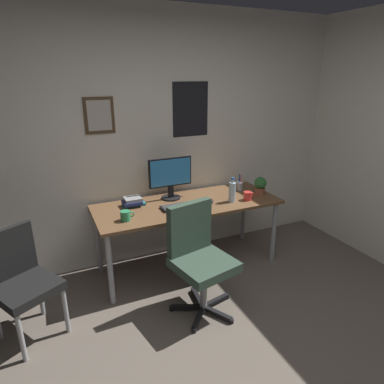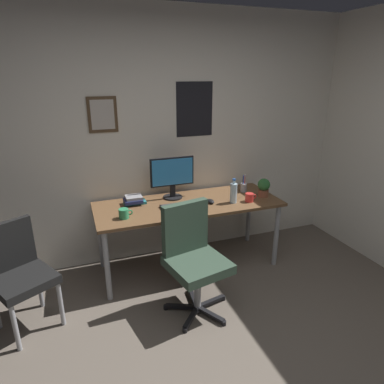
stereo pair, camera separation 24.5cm
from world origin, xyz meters
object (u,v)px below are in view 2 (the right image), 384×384
object	(u,v)px
side_chair	(18,270)
coffee_mug_far	(250,197)
potted_plant	(264,187)
pen_cup	(244,187)
monitor	(172,176)
computer_mouse	(211,201)
keyboard	(183,206)
office_chair	(193,254)
coffee_mug_near	(124,214)
water_bottle	(234,193)
book_stack_left	(134,200)

from	to	relation	value
side_chair	coffee_mug_far	world-z (taller)	side_chair
potted_plant	pen_cup	xyz separation A→B (m)	(-0.13, 0.20, -0.05)
monitor	computer_mouse	size ratio (longest dim) A/B	4.18
keyboard	computer_mouse	bearing A→B (deg)	0.91
office_chair	coffee_mug_far	world-z (taller)	office_chair
side_chair	coffee_mug_near	size ratio (longest dim) A/B	6.86
water_bottle	keyboard	bearing A→B (deg)	173.00
book_stack_left	computer_mouse	bearing A→B (deg)	-17.38
pen_cup	coffee_mug_near	bearing A→B (deg)	-168.62
monitor	side_chair	bearing A→B (deg)	-158.16
monitor	pen_cup	distance (m)	0.82
monitor	coffee_mug_near	bearing A→B (deg)	-147.62
book_stack_left	monitor	bearing A→B (deg)	6.43
potted_plant	computer_mouse	bearing A→B (deg)	179.01
office_chair	pen_cup	world-z (taller)	office_chair
side_chair	keyboard	world-z (taller)	side_chair
coffee_mug_near	potted_plant	world-z (taller)	potted_plant
office_chair	potted_plant	bearing A→B (deg)	29.29
side_chair	coffee_mug_near	world-z (taller)	side_chair
coffee_mug_near	computer_mouse	bearing A→B (deg)	5.36
office_chair	side_chair	bearing A→B (deg)	168.79
coffee_mug_near	potted_plant	distance (m)	1.49
coffee_mug_near	book_stack_left	distance (m)	0.35
keyboard	potted_plant	bearing A→B (deg)	-0.36
water_bottle	pen_cup	size ratio (longest dim) A/B	1.26
office_chair	coffee_mug_near	bearing A→B (deg)	134.44
side_chair	book_stack_left	xyz separation A→B (m)	(1.03, 0.53, 0.26)
monitor	computer_mouse	world-z (taller)	monitor
side_chair	pen_cup	xyz separation A→B (m)	(2.24, 0.49, 0.28)
water_bottle	coffee_mug_near	size ratio (longest dim) A/B	1.98
monitor	coffee_mug_far	size ratio (longest dim) A/B	3.75
monitor	book_stack_left	bearing A→B (deg)	-173.57
side_chair	computer_mouse	xyz separation A→B (m)	(1.77, 0.30, 0.24)
pen_cup	side_chair	bearing A→B (deg)	-167.56
keyboard	book_stack_left	bearing A→B (deg)	151.66
side_chair	computer_mouse	distance (m)	1.81
keyboard	office_chair	bearing A→B (deg)	-100.20
office_chair	book_stack_left	world-z (taller)	office_chair
computer_mouse	coffee_mug_near	xyz separation A→B (m)	(-0.88, -0.08, 0.03)
monitor	potted_plant	xyz separation A→B (m)	(0.92, -0.29, -0.13)
monitor	pen_cup	world-z (taller)	monitor
keyboard	coffee_mug_near	xyz separation A→B (m)	(-0.58, -0.08, 0.03)
monitor	water_bottle	bearing A→B (deg)	-32.85
pen_cup	water_bottle	bearing A→B (deg)	-134.57
coffee_mug_near	book_stack_left	xyz separation A→B (m)	(0.15, 0.31, -0.00)
side_chair	pen_cup	bearing A→B (deg)	12.44
keyboard	water_bottle	distance (m)	0.53
coffee_mug_far	monitor	bearing A→B (deg)	151.98
side_chair	water_bottle	xyz separation A→B (m)	(1.99, 0.24, 0.33)
coffee_mug_far	potted_plant	distance (m)	0.24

